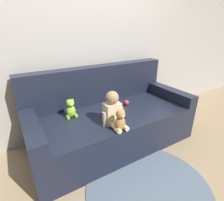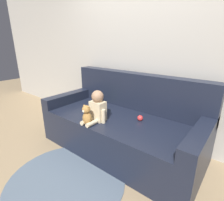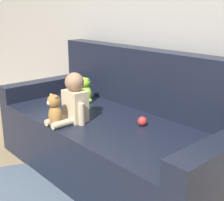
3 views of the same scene
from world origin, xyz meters
name	(u,v)px [view 3 (image 3 of 3)]	position (x,y,z in m)	size (l,w,h in m)	color
ground_plane	(112,172)	(0.00, 0.00, 0.00)	(12.00, 12.00, 0.00)	#9E8460
wall_back	(163,10)	(0.00, 0.57, 1.30)	(8.00, 0.05, 2.60)	#ADA89E
couch	(118,133)	(0.00, 0.06, 0.33)	(2.10, 0.97, 0.99)	black
person_baby	(73,101)	(-0.15, -0.26, 0.64)	(0.26, 0.31, 0.38)	beige
teddy_bear_brown	(55,111)	(-0.16, -0.43, 0.59)	(0.14, 0.11, 0.24)	#AD7A3D
plush_toy_side	(86,90)	(-0.50, 0.12, 0.59)	(0.14, 0.11, 0.23)	#8CD133
toy_ball	(142,121)	(0.27, 0.06, 0.51)	(0.07, 0.07, 0.07)	red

